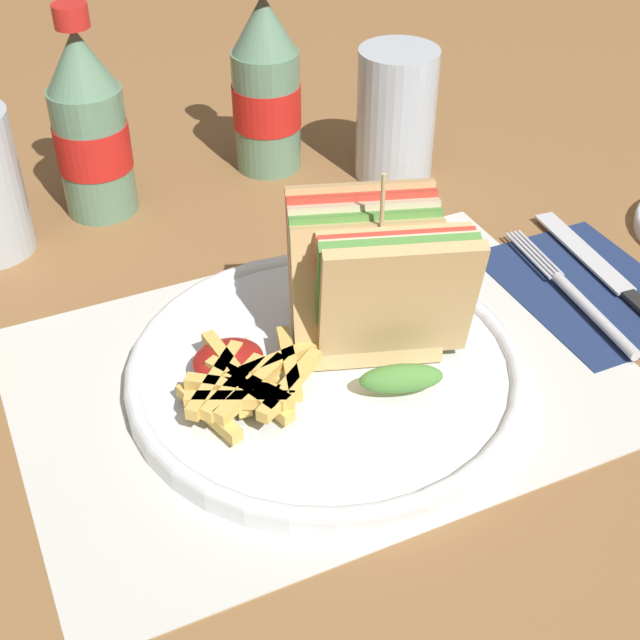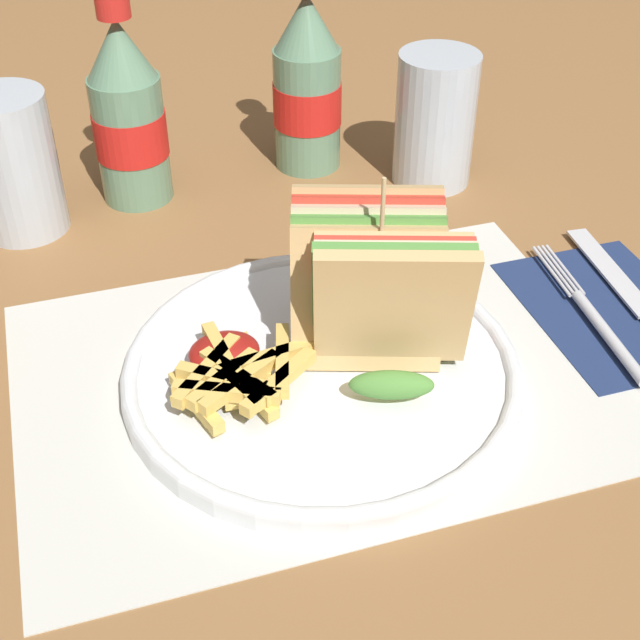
% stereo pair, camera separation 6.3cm
% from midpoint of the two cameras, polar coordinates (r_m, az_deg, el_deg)
% --- Properties ---
extents(ground_plane, '(4.00, 4.00, 0.00)m').
position_cam_midpoint_polar(ground_plane, '(0.63, -1.98, -4.81)').
color(ground_plane, olive).
extents(placemat, '(0.43, 0.31, 0.00)m').
position_cam_midpoint_polar(placemat, '(0.65, -2.56, -3.67)').
color(placemat, silver).
rests_on(placemat, ground_plane).
extents(plate_main, '(0.28, 0.28, 0.02)m').
position_cam_midpoint_polar(plate_main, '(0.64, -2.09, -3.23)').
color(plate_main, white).
rests_on(plate_main, ground_plane).
extents(club_sandwich, '(0.13, 0.14, 0.14)m').
position_cam_midpoint_polar(club_sandwich, '(0.61, 0.85, 2.03)').
color(club_sandwich, tan).
rests_on(club_sandwich, plate_main).
extents(fries_pile, '(0.11, 0.10, 0.02)m').
position_cam_midpoint_polar(fries_pile, '(0.60, -7.64, -4.10)').
color(fries_pile, '#E0B756').
rests_on(fries_pile, plate_main).
extents(ketchup_blob, '(0.05, 0.04, 0.02)m').
position_cam_midpoint_polar(ketchup_blob, '(0.62, -8.82, -2.64)').
color(ketchup_blob, maroon).
rests_on(ketchup_blob, plate_main).
extents(napkin, '(0.13, 0.17, 0.00)m').
position_cam_midpoint_polar(napkin, '(0.75, 14.59, 1.88)').
color(napkin, navy).
rests_on(napkin, ground_plane).
extents(fork, '(0.03, 0.18, 0.01)m').
position_cam_midpoint_polar(fork, '(0.72, 14.00, 1.11)').
color(fork, silver).
rests_on(fork, napkin).
extents(knife, '(0.03, 0.21, 0.00)m').
position_cam_midpoint_polar(knife, '(0.76, 16.06, 2.40)').
color(knife, black).
rests_on(knife, napkin).
extents(coke_bottle_near, '(0.07, 0.07, 0.19)m').
position_cam_midpoint_polar(coke_bottle_near, '(0.83, -16.68, 11.63)').
color(coke_bottle_near, slate).
rests_on(coke_bottle_near, ground_plane).
extents(coke_bottle_far, '(0.07, 0.07, 0.19)m').
position_cam_midpoint_polar(coke_bottle_far, '(0.88, -5.60, 14.48)').
color(coke_bottle_far, slate).
rests_on(coke_bottle_far, ground_plane).
extents(glass_near, '(0.08, 0.08, 0.13)m').
position_cam_midpoint_polar(glass_near, '(0.87, 2.77, 12.96)').
color(glass_near, silver).
rests_on(glass_near, ground_plane).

